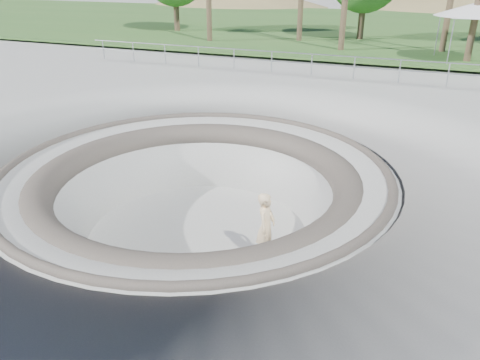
{
  "coord_description": "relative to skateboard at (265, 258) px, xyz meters",
  "views": [
    {
      "loc": [
        5.39,
        -10.03,
        4.81
      ],
      "look_at": [
        1.26,
        0.02,
        -0.1
      ],
      "focal_mm": 35.0,
      "sensor_mm": 36.0,
      "label": 1
    }
  ],
  "objects": [
    {
      "name": "skateboard",
      "position": [
        0.0,
        0.0,
        0.0
      ],
      "size": [
        0.92,
        0.59,
        0.09
      ],
      "color": "#96653C",
      "rests_on": "ground"
    },
    {
      "name": "safety_railing",
      "position": [
        -2.21,
        12.64,
        2.52
      ],
      "size": [
        25.0,
        0.06,
        1.03
      ],
      "color": "#93959B",
      "rests_on": "ground"
    },
    {
      "name": "skate_bowl",
      "position": [
        -2.21,
        0.64,
        -0.0
      ],
      "size": [
        14.0,
        14.0,
        4.1
      ],
      "color": "#ADADA7",
      "rests_on": "ground"
    },
    {
      "name": "skater",
      "position": [
        0.0,
        0.0,
        0.92
      ],
      "size": [
        0.44,
        0.66,
        1.8
      ],
      "primitive_type": "imported",
      "rotation": [
        0.0,
        0.0,
        1.59
      ],
      "color": "beige",
      "rests_on": "skateboard"
    },
    {
      "name": "canopy_white",
      "position": [
        4.76,
        19.27,
        4.72
      ],
      "size": [
        5.72,
        5.72,
        2.98
      ],
      "color": "#93959B",
      "rests_on": "ground"
    },
    {
      "name": "ground",
      "position": [
        -2.21,
        0.64,
        1.83
      ],
      "size": [
        180.0,
        180.0,
        0.0
      ],
      "primitive_type": "plane",
      "color": "#ADADA7",
      "rests_on": "ground"
    },
    {
      "name": "distant_hills",
      "position": [
        1.57,
        57.81,
        -5.19
      ],
      "size": [
        103.2,
        45.0,
        28.6
      ],
      "color": "brown",
      "rests_on": "ground"
    },
    {
      "name": "grass_strip",
      "position": [
        -2.21,
        34.64,
        2.05
      ],
      "size": [
        180.0,
        36.0,
        0.12
      ],
      "color": "#2E5723",
      "rests_on": "ground"
    }
  ]
}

